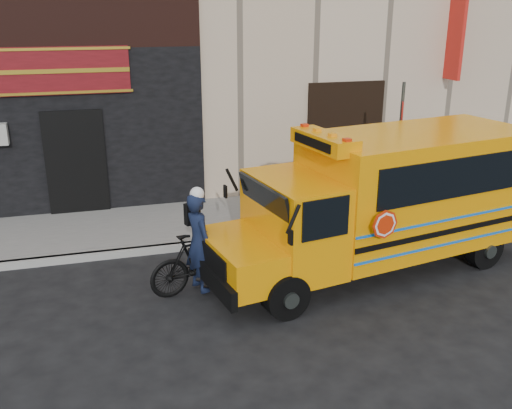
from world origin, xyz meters
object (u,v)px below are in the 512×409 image
at_px(sign_pole, 399,150).
at_px(bicycle, 199,261).
at_px(cyclist, 199,244).
at_px(school_bus, 389,196).

height_order(sign_pole, bicycle, sign_pole).
bearing_deg(cyclist, school_bus, -108.81).
xyz_separation_m(bicycle, cyclist, (-0.01, -0.05, 0.36)).
bearing_deg(cyclist, bicycle, -26.51).
bearing_deg(sign_pole, cyclist, -157.60).
distance_m(school_bus, cyclist, 3.91).
bearing_deg(bicycle, sign_pole, -82.94).
relative_size(sign_pole, cyclist, 1.83).
height_order(school_bus, sign_pole, sign_pole).
bearing_deg(school_bus, sign_pole, 57.66).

